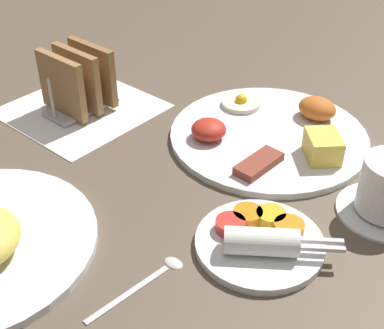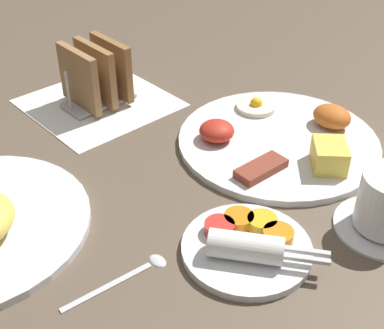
{
  "view_description": "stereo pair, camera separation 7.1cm",
  "coord_description": "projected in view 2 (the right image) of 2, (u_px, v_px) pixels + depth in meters",
  "views": [
    {
      "loc": [
        0.43,
        -0.39,
        0.44
      ],
      "look_at": [
        0.05,
        0.05,
        0.03
      ],
      "focal_mm": 50.0,
      "sensor_mm": 36.0,
      "label": 1
    },
    {
      "loc": [
        0.48,
        -0.34,
        0.44
      ],
      "look_at": [
        0.05,
        0.05,
        0.03
      ],
      "focal_mm": 50.0,
      "sensor_mm": 36.0,
      "label": 2
    }
  ],
  "objects": [
    {
      "name": "teaspoon",
      "position": [
        133.0,
        272.0,
        0.59
      ],
      "size": [
        0.03,
        0.13,
        0.01
      ],
      "color": "silver",
      "rests_on": "ground_plane"
    },
    {
      "name": "napkin_flat",
      "position": [
        99.0,
        103.0,
        0.91
      ],
      "size": [
        0.22,
        0.22,
        0.0
      ],
      "color": "white",
      "rests_on": "ground_plane"
    },
    {
      "name": "ground_plane",
      "position": [
        139.0,
        180.0,
        0.73
      ],
      "size": [
        3.0,
        3.0,
        0.0
      ],
      "primitive_type": "plane",
      "color": "brown"
    },
    {
      "name": "plate_breakfast",
      "position": [
        281.0,
        139.0,
        0.8
      ],
      "size": [
        0.3,
        0.3,
        0.05
      ],
      "color": "white",
      "rests_on": "ground_plane"
    },
    {
      "name": "plate_condiments",
      "position": [
        247.0,
        244.0,
        0.61
      ],
      "size": [
        0.17,
        0.15,
        0.04
      ],
      "color": "white",
      "rests_on": "ground_plane"
    },
    {
      "name": "toast_rack",
      "position": [
        96.0,
        76.0,
        0.88
      ],
      "size": [
        0.1,
        0.12,
        0.1
      ],
      "color": "#B7B7BC",
      "rests_on": "ground_plane"
    }
  ]
}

